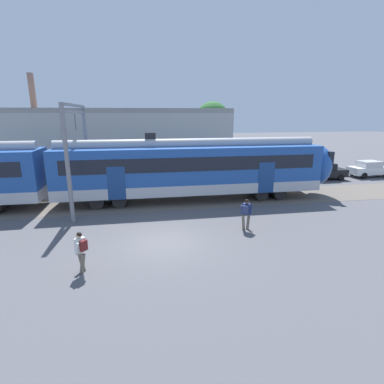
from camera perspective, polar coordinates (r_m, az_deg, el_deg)
The scene contains 10 objects.
ground_plane at distance 14.50m, azimuth -5.62°, elevation -9.61°, with size 160.00×160.00×0.00m, color #515156.
track_bed at distance 22.35m, azimuth -29.31°, elevation -2.67°, with size 80.00×4.40×0.01m, color #605951.
commuter_train at distance 21.12m, azimuth -23.72°, elevation 3.37°, with size 38.05×3.07×4.73m.
pedestrian_white at distance 12.30m, azimuth -20.41°, elevation -10.09°, with size 0.53×0.67×1.67m.
pedestrian_navy at distance 15.92m, azimuth 10.28°, elevation -3.71°, with size 0.67×0.54×1.67m.
parked_car_black at distance 30.37m, azimuth 23.80°, elevation 3.65°, with size 4.02×1.79×1.54m.
parked_car_white at distance 33.76m, azimuth 30.72°, elevation 3.83°, with size 4.05×1.86×1.54m.
catenary_gantry at distance 20.61m, azimuth -21.06°, elevation 9.17°, with size 0.24×6.64×6.53m.
background_building at distance 28.36m, azimuth -14.76°, elevation 8.67°, with size 20.96×5.00×9.20m.
street_tree_right at distance 33.97m, azimuth 3.91°, elevation 13.71°, with size 3.69×3.69×7.26m.
Camera 1 is at (-0.91, -13.19, 5.96)m, focal length 28.00 mm.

